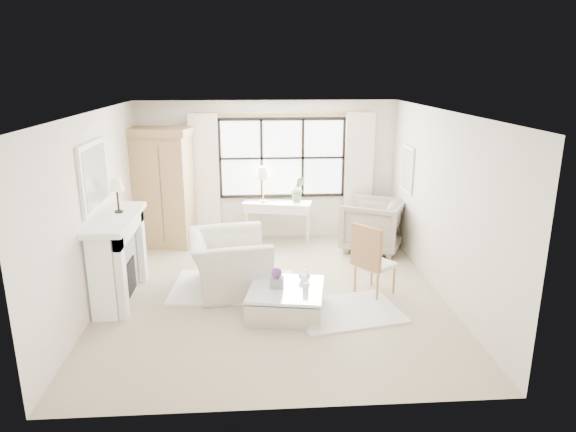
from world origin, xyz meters
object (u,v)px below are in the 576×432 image
at_px(console_table, 277,222).
at_px(club_armchair, 230,262).
at_px(armoire, 164,187).
at_px(coffee_table, 286,301).

bearing_deg(console_table, club_armchair, -97.64).
bearing_deg(armoire, coffee_table, -43.27).
xyz_separation_m(console_table, coffee_table, (-0.03, -3.09, -0.22)).
bearing_deg(armoire, club_armchair, -47.01).
relative_size(armoire, coffee_table, 1.93).
distance_m(armoire, console_table, 2.25).
distance_m(armoire, club_armchair, 2.62).
relative_size(console_table, coffee_table, 1.18).
bearing_deg(club_armchair, armoire, 22.80).
distance_m(console_table, coffee_table, 3.09).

